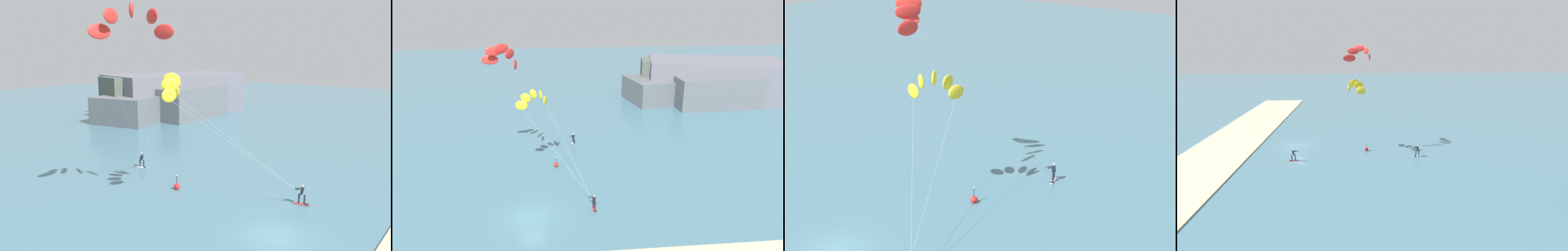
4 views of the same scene
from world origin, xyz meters
The scene contains 5 objects.
ground_plane centered at (0.00, 0.00, 0.00)m, with size 240.00×240.00×0.00m, color #426B7A.
kitesurfer_nearshore centered at (0.55, 9.06, 9.13)m, with size 8.46×11.04×10.67m.
kitesurfer_mid_water centered at (-2.74, 10.58, 13.91)m, with size 11.30×11.60×15.73m.
marker_buoy centered at (2.61, 11.16, 0.30)m, with size 0.56×0.56×1.38m.
distant_headland centered at (33.44, 40.75, 3.51)m, with size 33.61×18.95×8.06m.
Camera 1 is at (-21.92, -10.59, 12.18)m, focal length 34.85 mm.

